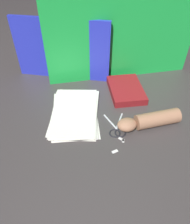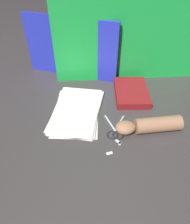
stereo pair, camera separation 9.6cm
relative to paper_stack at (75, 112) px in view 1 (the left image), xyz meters
The scene contains 10 objects.
ground_plane 0.07m from the paper_stack, 21.59° to the right, with size 6.00×6.00×0.00m, color #3D3838.
backdrop_panel_left 0.39m from the paper_stack, 103.13° to the left, with size 0.55×0.13×0.36m.
backdrop_panel_center 0.51m from the paper_stack, 52.67° to the left, with size 0.84×0.16×0.56m.
paper_stack is the anchor object (origin of this frame).
book_closed 0.33m from the paper_stack, 31.05° to the left, with size 0.20×0.27×0.04m.
scissors 0.23m from the paper_stack, 30.07° to the right, with size 0.11×0.17×0.01m.
hand_forearm 0.37m from the paper_stack, 15.02° to the right, with size 0.31×0.14×0.07m.
paper_scrap_near 0.30m from the paper_stack, 53.67° to the right, with size 0.03×0.02×0.00m.
paper_scrap_mid 0.28m from the paper_stack, 39.39° to the right, with size 0.03×0.03×0.00m.
paper_scrap_far 0.29m from the paper_stack, 40.06° to the right, with size 0.01×0.02×0.00m.
Camera 1 is at (0.01, -0.79, 0.75)m, focal length 35.00 mm.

